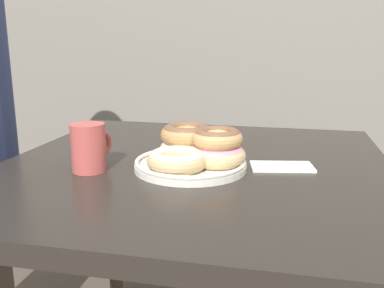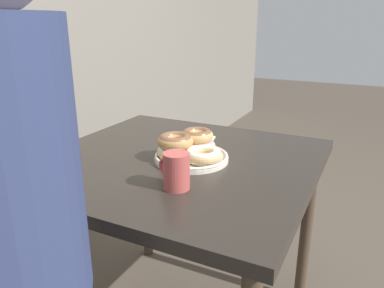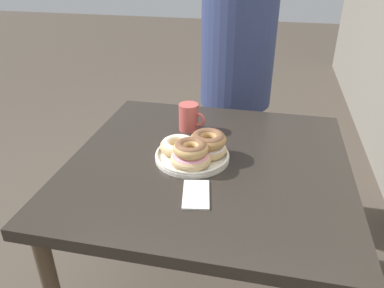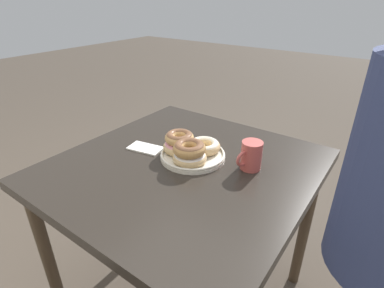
{
  "view_description": "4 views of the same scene",
  "coord_description": "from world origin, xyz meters",
  "px_view_note": "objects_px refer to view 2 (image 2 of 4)",
  "views": [
    {
      "loc": [
        0.21,
        -0.85,
        1.07
      ],
      "look_at": [
        0.0,
        0.08,
        0.84
      ],
      "focal_mm": 40.0,
      "sensor_mm": 36.0,
      "label": 1
    },
    {
      "loc": [
        -1.1,
        -0.47,
        1.25
      ],
      "look_at": [
        0.0,
        0.08,
        0.84
      ],
      "focal_mm": 35.0,
      "sensor_mm": 36.0,
      "label": 2
    },
    {
      "loc": [
        1.1,
        0.31,
        1.44
      ],
      "look_at": [
        0.0,
        0.08,
        0.84
      ],
      "focal_mm": 35.0,
      "sensor_mm": 36.0,
      "label": 3
    },
    {
      "loc": [
        -0.61,
        0.92,
        1.37
      ],
      "look_at": [
        0.0,
        0.08,
        0.84
      ],
      "focal_mm": 28.0,
      "sensor_mm": 36.0,
      "label": 4
    }
  ],
  "objects_px": {
    "donut_plate": "(190,148)",
    "napkin": "(202,141)",
    "dining_table": "(177,180)",
    "coffee_mug": "(176,170)"
  },
  "relations": [
    {
      "from": "donut_plate",
      "to": "coffee_mug",
      "type": "distance_m",
      "value": 0.24
    },
    {
      "from": "dining_table",
      "to": "coffee_mug",
      "type": "height_order",
      "value": "coffee_mug"
    },
    {
      "from": "dining_table",
      "to": "napkin",
      "type": "bearing_deg",
      "value": -0.56
    },
    {
      "from": "napkin",
      "to": "coffee_mug",
      "type": "bearing_deg",
      "value": -164.79
    },
    {
      "from": "dining_table",
      "to": "napkin",
      "type": "relative_size",
      "value": 6.14
    },
    {
      "from": "dining_table",
      "to": "donut_plate",
      "type": "relative_size",
      "value": 3.55
    },
    {
      "from": "donut_plate",
      "to": "napkin",
      "type": "height_order",
      "value": "donut_plate"
    },
    {
      "from": "dining_table",
      "to": "donut_plate",
      "type": "distance_m",
      "value": 0.14
    },
    {
      "from": "dining_table",
      "to": "coffee_mug",
      "type": "distance_m",
      "value": 0.29
    },
    {
      "from": "dining_table",
      "to": "donut_plate",
      "type": "height_order",
      "value": "donut_plate"
    }
  ]
}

